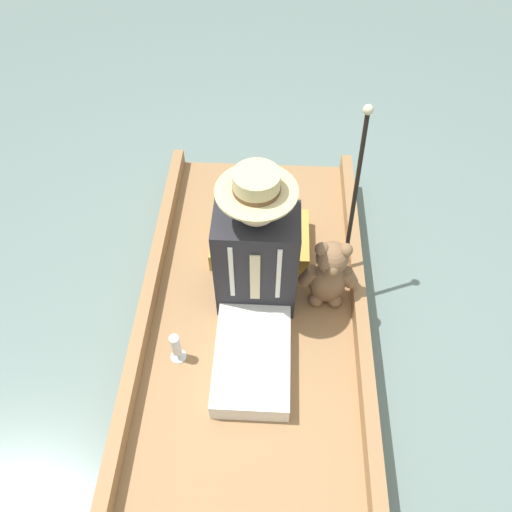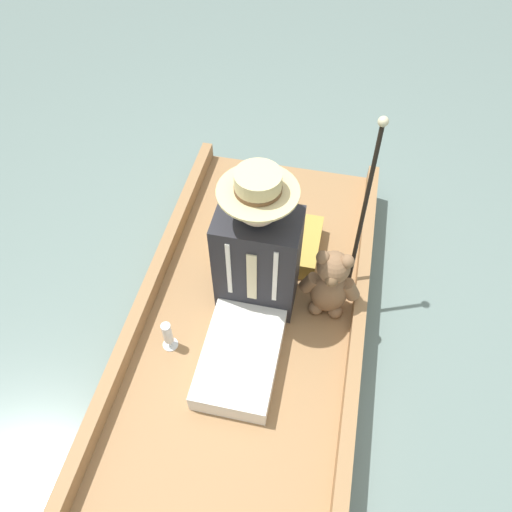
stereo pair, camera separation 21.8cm
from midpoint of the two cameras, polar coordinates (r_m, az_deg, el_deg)
ground_plane at (r=2.51m, az=1.25°, el=-11.13°), size 16.00×16.00×0.00m
punt_boat at (r=2.44m, az=1.29°, el=-10.25°), size 1.08×2.45×0.24m
seat_cushion at (r=2.65m, az=4.08°, el=1.62°), size 0.51×0.36×0.11m
seated_person at (r=2.21m, az=2.55°, el=-2.43°), size 0.37×0.80×0.82m
teddy_bear at (r=2.35m, az=11.11°, el=-3.41°), size 0.29×0.17×0.41m
wine_glass at (r=2.29m, az=-7.37°, el=-9.07°), size 0.07×0.07×0.17m
walking_cane at (r=2.25m, az=15.16°, el=5.73°), size 0.04×0.25×0.91m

